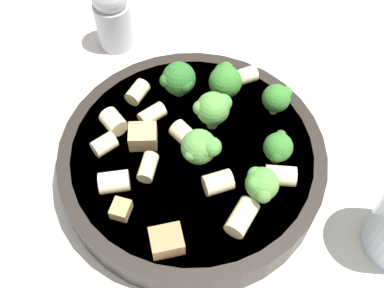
# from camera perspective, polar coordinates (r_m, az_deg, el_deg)

# --- Properties ---
(ground_plane) EXTENTS (2.00, 2.00, 0.00)m
(ground_plane) POSITION_cam_1_polar(r_m,az_deg,el_deg) (0.45, -0.00, -3.23)
(ground_plane) COLOR beige
(pasta_bowl) EXTENTS (0.24, 0.24, 0.04)m
(pasta_bowl) POSITION_cam_1_polar(r_m,az_deg,el_deg) (0.43, -0.00, -1.83)
(pasta_bowl) COLOR #28231E
(pasta_bowl) RESTS_ON ground_plane
(broccoli_floret_0) EXTENTS (0.03, 0.03, 0.03)m
(broccoli_floret_0) POSITION_cam_1_polar(r_m,az_deg,el_deg) (0.44, 10.30, 5.12)
(broccoli_floret_0) COLOR #93B766
(broccoli_floret_0) RESTS_ON pasta_bowl
(broccoli_floret_1) EXTENTS (0.03, 0.03, 0.04)m
(broccoli_floret_1) POSITION_cam_1_polar(r_m,az_deg,el_deg) (0.40, 0.82, -0.48)
(broccoli_floret_1) COLOR #9EC175
(broccoli_floret_1) RESTS_ON pasta_bowl
(broccoli_floret_2) EXTENTS (0.03, 0.03, 0.03)m
(broccoli_floret_2) POSITION_cam_1_polar(r_m,az_deg,el_deg) (0.45, -1.56, 7.63)
(broccoli_floret_2) COLOR #9EC175
(broccoli_floret_2) RESTS_ON pasta_bowl
(broccoli_floret_3) EXTENTS (0.03, 0.03, 0.04)m
(broccoli_floret_3) POSITION_cam_1_polar(r_m,az_deg,el_deg) (0.38, 8.19, -4.77)
(broccoli_floret_3) COLOR #9EC175
(broccoli_floret_3) RESTS_ON pasta_bowl
(broccoli_floret_4) EXTENTS (0.03, 0.03, 0.04)m
(broccoli_floret_4) POSITION_cam_1_polar(r_m,az_deg,el_deg) (0.42, 2.53, 4.26)
(broccoli_floret_4) COLOR #93B766
(broccoli_floret_4) RESTS_ON pasta_bowl
(broccoli_floret_5) EXTENTS (0.03, 0.03, 0.03)m
(broccoli_floret_5) POSITION_cam_1_polar(r_m,az_deg,el_deg) (0.41, 10.16, -0.44)
(broccoli_floret_5) COLOR #84AD60
(broccoli_floret_5) RESTS_ON pasta_bowl
(broccoli_floret_6) EXTENTS (0.03, 0.03, 0.04)m
(broccoli_floret_6) POSITION_cam_1_polar(r_m,az_deg,el_deg) (0.45, 3.95, 7.56)
(broccoli_floret_6) COLOR #9EC175
(broccoli_floret_6) RESTS_ON pasta_bowl
(rigatoni_0) EXTENTS (0.02, 0.02, 0.02)m
(rigatoni_0) POSITION_cam_1_polar(r_m,az_deg,el_deg) (0.43, -9.27, 2.61)
(rigatoni_0) COLOR beige
(rigatoni_0) RESTS_ON pasta_bowl
(rigatoni_1) EXTENTS (0.03, 0.02, 0.01)m
(rigatoni_1) POSITION_cam_1_polar(r_m,az_deg,el_deg) (0.44, -4.76, 3.51)
(rigatoni_1) COLOR beige
(rigatoni_1) RESTS_ON pasta_bowl
(rigatoni_2) EXTENTS (0.03, 0.02, 0.02)m
(rigatoni_2) POSITION_cam_1_polar(r_m,az_deg,el_deg) (0.40, 3.40, -4.43)
(rigatoni_2) COLOR beige
(rigatoni_2) RESTS_ON pasta_bowl
(rigatoni_3) EXTENTS (0.03, 0.03, 0.01)m
(rigatoni_3) POSITION_cam_1_polar(r_m,az_deg,el_deg) (0.41, -5.40, -2.50)
(rigatoni_3) COLOR beige
(rigatoni_3) RESTS_ON pasta_bowl
(rigatoni_4) EXTENTS (0.02, 0.02, 0.02)m
(rigatoni_4) POSITION_cam_1_polar(r_m,az_deg,el_deg) (0.42, -10.35, -0.05)
(rigatoni_4) COLOR beige
(rigatoni_4) RESTS_ON pasta_bowl
(rigatoni_5) EXTENTS (0.03, 0.02, 0.02)m
(rigatoni_5) POSITION_cam_1_polar(r_m,az_deg,el_deg) (0.47, 6.17, 7.99)
(rigatoni_5) COLOR beige
(rigatoni_5) RESTS_ON pasta_bowl
(rigatoni_6) EXTENTS (0.03, 0.03, 0.02)m
(rigatoni_6) POSITION_cam_1_polar(r_m,az_deg,el_deg) (0.40, -9.42, -4.08)
(rigatoni_6) COLOR beige
(rigatoni_6) RESTS_ON pasta_bowl
(rigatoni_7) EXTENTS (0.03, 0.02, 0.02)m
(rigatoni_7) POSITION_cam_1_polar(r_m,az_deg,el_deg) (0.45, -6.49, 6.12)
(rigatoni_7) COLOR beige
(rigatoni_7) RESTS_ON pasta_bowl
(rigatoni_8) EXTENTS (0.03, 0.03, 0.02)m
(rigatoni_8) POSITION_cam_1_polar(r_m,az_deg,el_deg) (0.41, 10.43, -3.71)
(rigatoni_8) COLOR beige
(rigatoni_8) RESTS_ON pasta_bowl
(rigatoni_9) EXTENTS (0.03, 0.03, 0.02)m
(rigatoni_9) POSITION_cam_1_polar(r_m,az_deg,el_deg) (0.38, 5.92, -8.65)
(rigatoni_9) COLOR beige
(rigatoni_9) RESTS_ON pasta_bowl
(rigatoni_10) EXTENTS (0.02, 0.03, 0.02)m
(rigatoni_10) POSITION_cam_1_polar(r_m,az_deg,el_deg) (0.42, -0.46, 1.08)
(rigatoni_10) COLOR beige
(rigatoni_10) RESTS_ON pasta_bowl
(chicken_chunk_0) EXTENTS (0.02, 0.02, 0.01)m
(chicken_chunk_0) POSITION_cam_1_polar(r_m,az_deg,el_deg) (0.39, -8.43, -7.68)
(chicken_chunk_0) COLOR tan
(chicken_chunk_0) RESTS_ON pasta_bowl
(chicken_chunk_1) EXTENTS (0.03, 0.03, 0.02)m
(chicken_chunk_1) POSITION_cam_1_polar(r_m,az_deg,el_deg) (0.42, -5.84, 0.90)
(chicken_chunk_1) COLOR tan
(chicken_chunk_1) RESTS_ON pasta_bowl
(chicken_chunk_2) EXTENTS (0.03, 0.03, 0.02)m
(chicken_chunk_2) POSITION_cam_1_polar(r_m,az_deg,el_deg) (0.37, -3.02, -11.40)
(chicken_chunk_2) COLOR #A87A4C
(chicken_chunk_2) RESTS_ON pasta_bowl
(pepper_shaker) EXTENTS (0.04, 0.04, 0.08)m
(pepper_shaker) POSITION_cam_1_polar(r_m,az_deg,el_deg) (0.54, -9.42, 14.96)
(pepper_shaker) COLOR #B2B2B7
(pepper_shaker) RESTS_ON ground_plane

